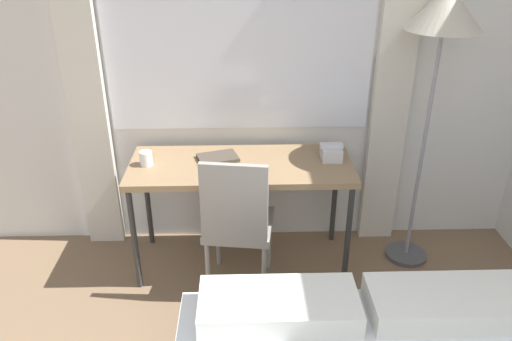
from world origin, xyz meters
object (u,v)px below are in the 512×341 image
telephone (331,152)px  standing_lamp (443,25)px  desk (241,172)px  desk_chair (237,219)px  mug (146,158)px  book (218,158)px

telephone → standing_lamp: bearing=-2.8°
standing_lamp → telephone: standing_lamp is taller
desk → standing_lamp: standing_lamp is taller
desk → desk_chair: size_ratio=1.49×
desk → standing_lamp: bearing=1.1°
telephone → desk_chair: bearing=-150.4°
standing_lamp → desk_chair: bearing=-165.1°
desk → desk_chair: desk_chair is taller
mug → desk_chair: bearing=-27.1°
desk_chair → mug: bearing=160.9°
mug → desk: bearing=0.5°
desk → desk_chair: (-0.02, -0.29, -0.17)m
standing_lamp → telephone: bearing=177.2°
desk_chair → book: (-0.12, 0.35, 0.24)m
book → mug: bearing=-171.5°
desk_chair → book: desk_chair is taller
desk → telephone: telephone is taller
telephone → book: bearing=179.1°
telephone → mug: 1.15m
mug → standing_lamp: bearing=0.9°
desk_chair → standing_lamp: (1.16, 0.31, 1.06)m
standing_lamp → telephone: 0.97m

